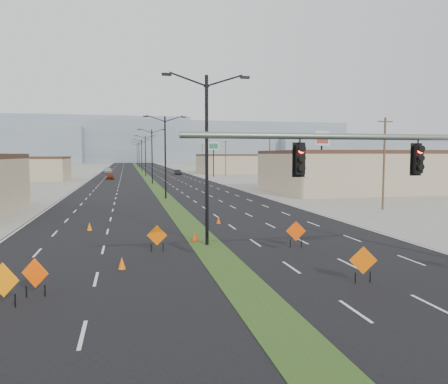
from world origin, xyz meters
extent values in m
plane|color=gray|center=(0.00, 0.00, 0.00)|extent=(600.00, 600.00, 0.00)
cube|color=black|center=(0.00, 100.00, 0.00)|extent=(25.00, 400.00, 0.02)
cube|color=#254619|center=(0.00, 100.00, 0.00)|extent=(2.00, 400.00, 0.04)
cube|color=#C1AF8A|center=(34.00, 45.00, 2.75)|extent=(36.00, 18.00, 5.50)
cube|color=#C1AF8A|center=(38.00, 110.00, 2.50)|extent=(44.00, 16.00, 5.00)
cube|color=gray|center=(40.00, 300.00, 14.00)|extent=(220.00, 50.00, 28.00)
cube|color=gray|center=(180.00, 290.00, 9.00)|extent=(160.00, 50.00, 18.00)
cube|color=gray|center=(-30.00, 320.00, 16.00)|extent=(140.00, 50.00, 32.00)
cylinder|color=slate|center=(5.20, 2.00, 6.10)|extent=(16.00, 0.24, 0.24)
cube|color=black|center=(1.70, 2.00, 5.22)|extent=(0.50, 0.28, 1.30)
sphere|color=#FF0C05|center=(1.70, 1.84, 5.57)|extent=(0.22, 0.22, 0.22)
cube|color=black|center=(6.70, 2.00, 5.22)|extent=(0.50, 0.28, 1.30)
sphere|color=#FF0C05|center=(6.70, 1.84, 5.57)|extent=(0.22, 0.22, 0.22)
cylinder|color=black|center=(0.00, 12.00, 5.00)|extent=(0.20, 0.20, 10.00)
cube|color=black|center=(-2.30, 12.00, 9.95)|extent=(0.55, 0.24, 0.14)
cube|color=black|center=(2.30, 12.00, 9.95)|extent=(0.55, 0.24, 0.14)
cylinder|color=black|center=(0.00, 40.00, 5.00)|extent=(0.20, 0.20, 10.00)
cube|color=black|center=(-2.30, 40.00, 9.95)|extent=(0.55, 0.24, 0.14)
cube|color=black|center=(2.30, 40.00, 9.95)|extent=(0.55, 0.24, 0.14)
cylinder|color=black|center=(0.00, 68.00, 5.00)|extent=(0.20, 0.20, 10.00)
cube|color=black|center=(-2.30, 68.00, 9.95)|extent=(0.55, 0.24, 0.14)
cube|color=black|center=(2.30, 68.00, 9.95)|extent=(0.55, 0.24, 0.14)
cylinder|color=black|center=(0.00, 96.00, 5.00)|extent=(0.20, 0.20, 10.00)
cube|color=black|center=(-2.30, 96.00, 9.95)|extent=(0.55, 0.24, 0.14)
cube|color=black|center=(2.30, 96.00, 9.95)|extent=(0.55, 0.24, 0.14)
cylinder|color=black|center=(0.00, 124.00, 5.00)|extent=(0.20, 0.20, 10.00)
cube|color=black|center=(-2.30, 124.00, 9.95)|extent=(0.55, 0.24, 0.14)
cube|color=black|center=(2.30, 124.00, 9.95)|extent=(0.55, 0.24, 0.14)
cylinder|color=black|center=(0.00, 152.00, 5.00)|extent=(0.20, 0.20, 10.00)
cube|color=black|center=(-2.30, 152.00, 9.95)|extent=(0.55, 0.24, 0.14)
cube|color=black|center=(2.30, 152.00, 9.95)|extent=(0.55, 0.24, 0.14)
cylinder|color=black|center=(0.00, 180.00, 5.00)|extent=(0.20, 0.20, 10.00)
cube|color=black|center=(-2.30, 180.00, 9.95)|extent=(0.55, 0.24, 0.14)
cube|color=black|center=(2.30, 180.00, 9.95)|extent=(0.55, 0.24, 0.14)
cylinder|color=#4C3823|center=(20.00, 25.00, 4.50)|extent=(0.20, 0.20, 9.00)
cube|color=#4C3823|center=(20.00, 25.00, 8.60)|extent=(1.60, 0.10, 0.10)
cylinder|color=#4C3823|center=(20.00, 60.00, 4.50)|extent=(0.20, 0.20, 9.00)
cube|color=#4C3823|center=(20.00, 60.00, 8.60)|extent=(1.60, 0.10, 0.10)
cylinder|color=#4C3823|center=(20.00, 95.00, 4.50)|extent=(0.20, 0.20, 9.00)
cube|color=#4C3823|center=(20.00, 95.00, 8.60)|extent=(1.60, 0.10, 0.10)
cylinder|color=#4C3823|center=(20.00, 130.00, 4.50)|extent=(0.20, 0.20, 9.00)
cube|color=#4C3823|center=(20.00, 130.00, 8.60)|extent=(1.60, 0.10, 0.10)
imported|color=maroon|center=(-8.16, 85.46, 0.68)|extent=(1.71, 4.02, 1.35)
imported|color=black|center=(8.79, 103.54, 0.67)|extent=(1.64, 4.12, 1.33)
imported|color=silver|center=(-10.04, 120.61, 0.77)|extent=(2.76, 5.55, 1.55)
cube|color=#FF4F05|center=(-8.07, 4.06, 0.94)|extent=(1.05, 0.50, 1.13)
cylinder|color=black|center=(-8.40, 4.06, 0.23)|extent=(0.05, 0.05, 0.47)
cylinder|color=black|center=(-7.74, 4.06, 0.23)|extent=(0.05, 0.05, 0.47)
cube|color=orange|center=(-8.91, 3.00, 1.03)|extent=(1.16, 0.51, 1.24)
cylinder|color=black|center=(-8.55, 3.00, 0.26)|extent=(0.05, 0.05, 0.51)
cube|color=#DE5904|center=(-3.03, 10.84, 0.94)|extent=(1.11, 0.30, 1.13)
cylinder|color=black|center=(-3.36, 10.84, 0.23)|extent=(0.05, 0.05, 0.47)
cylinder|color=black|center=(-2.71, 10.84, 0.23)|extent=(0.05, 0.05, 0.47)
cube|color=#ED4604|center=(4.96, 10.28, 0.97)|extent=(1.16, 0.23, 1.17)
cylinder|color=black|center=(4.61, 10.28, 0.24)|extent=(0.05, 0.05, 0.49)
cylinder|color=black|center=(5.30, 10.28, 0.24)|extent=(0.05, 0.05, 0.49)
cube|color=#E05904|center=(5.03, 3.00, 0.98)|extent=(1.16, 0.31, 1.18)
cylinder|color=black|center=(4.69, 3.00, 0.25)|extent=(0.05, 0.05, 0.49)
cylinder|color=black|center=(5.37, 3.00, 0.25)|extent=(0.05, 0.05, 0.49)
cone|color=#F96105|center=(-4.91, 7.50, 0.30)|extent=(0.47, 0.47, 0.60)
cone|color=#FF3905|center=(-0.52, 13.24, 0.31)|extent=(0.45, 0.45, 0.63)
cone|color=#FF4805|center=(2.35, 19.85, 0.28)|extent=(0.36, 0.36, 0.56)
cone|color=#D76C04|center=(-7.27, 18.82, 0.31)|extent=(0.46, 0.46, 0.61)
cylinder|color=black|center=(19.76, 38.58, 3.46)|extent=(0.24, 0.24, 6.91)
cube|color=white|center=(19.76, 38.58, 7.46)|extent=(2.64, 1.41, 1.82)
cube|color=#9D3B34|center=(19.76, 38.38, 7.46)|extent=(2.02, 0.91, 1.27)
cylinder|color=black|center=(16.05, 90.91, 3.46)|extent=(0.24, 0.24, 6.91)
cube|color=white|center=(16.05, 90.91, 7.46)|extent=(2.71, 1.14, 1.82)
cube|color=#307850|center=(16.05, 90.71, 7.46)|extent=(2.10, 0.69, 1.27)
camera|label=1|loc=(-4.61, -13.30, 5.42)|focal=35.00mm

